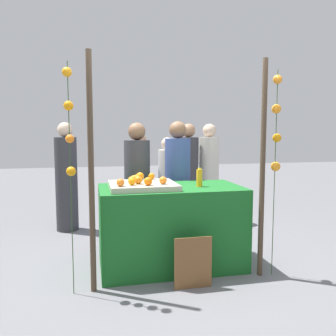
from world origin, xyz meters
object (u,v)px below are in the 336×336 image
(stall_counter, at_px, (171,226))
(vendor_right, at_px, (178,189))
(orange_1, at_px, (148,181))
(chalkboard_sign, at_px, (193,263))
(orange_0, at_px, (163,180))
(juice_bottle, at_px, (199,178))
(vendor_left, at_px, (137,191))

(stall_counter, height_order, vendor_right, vendor_right)
(orange_1, bearing_deg, chalkboard_sign, -45.35)
(orange_0, bearing_deg, stall_counter, 54.04)
(orange_1, bearing_deg, vendor_right, 58.91)
(orange_0, height_order, juice_bottle, juice_bottle)
(stall_counter, bearing_deg, juice_bottle, -11.84)
(chalkboard_sign, bearing_deg, vendor_right, 82.72)
(chalkboard_sign, height_order, vendor_right, vendor_right)
(vendor_left, bearing_deg, orange_0, -78.23)
(orange_0, xyz_separation_m, chalkboard_sign, (0.21, -0.45, -0.78))
(orange_0, xyz_separation_m, orange_1, (-0.17, -0.06, 0.00))
(orange_0, bearing_deg, orange_1, -160.68)
(juice_bottle, bearing_deg, vendor_right, 95.48)
(stall_counter, bearing_deg, vendor_left, 114.73)
(orange_0, relative_size, chalkboard_sign, 0.15)
(juice_bottle, xyz_separation_m, chalkboard_sign, (-0.24, -0.56, -0.78))
(orange_0, distance_m, vendor_right, 0.97)
(stall_counter, relative_size, chalkboard_sign, 3.03)
(orange_0, bearing_deg, vendor_right, 66.12)
(chalkboard_sign, bearing_deg, stall_counter, 97.52)
(stall_counter, xyz_separation_m, vendor_right, (0.25, 0.68, 0.33))
(juice_bottle, bearing_deg, orange_0, -166.26)
(vendor_right, bearing_deg, vendor_left, -177.86)
(juice_bottle, height_order, chalkboard_sign, juice_bottle)
(orange_1, bearing_deg, orange_0, 19.32)
(orange_1, bearing_deg, vendor_left, 90.02)
(orange_0, xyz_separation_m, juice_bottle, (0.45, 0.11, 0.00))
(orange_0, distance_m, vendor_left, 0.89)
(juice_bottle, bearing_deg, chalkboard_sign, -113.02)
(stall_counter, bearing_deg, orange_1, -141.76)
(vendor_left, height_order, vendor_right, vendor_right)
(stall_counter, relative_size, vendor_left, 0.96)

